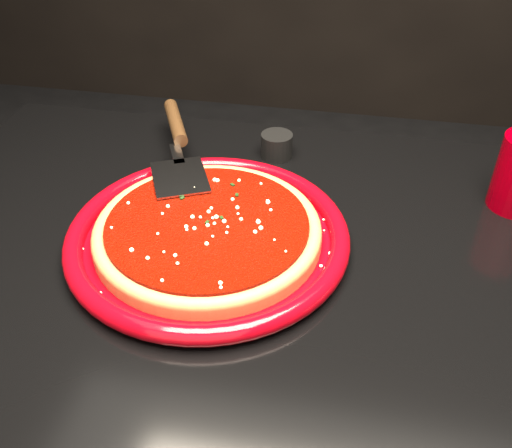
{
  "coord_description": "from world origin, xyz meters",
  "views": [
    {
      "loc": [
        0.04,
        -0.53,
        1.24
      ],
      "look_at": [
        -0.08,
        0.08,
        0.77
      ],
      "focal_mm": 40.0,
      "sensor_mm": 36.0,
      "label": 1
    }
  ],
  "objects_px": {
    "table": "(293,445)",
    "ramekin": "(277,145)",
    "plate": "(208,236)",
    "pizza_server": "(179,145)"
  },
  "relations": [
    {
      "from": "table",
      "to": "ramekin",
      "type": "distance_m",
      "value": 0.5
    },
    {
      "from": "table",
      "to": "ramekin",
      "type": "height_order",
      "value": "ramekin"
    },
    {
      "from": "ramekin",
      "to": "table",
      "type": "bearing_deg",
      "value": -74.05
    },
    {
      "from": "ramekin",
      "to": "plate",
      "type": "bearing_deg",
      "value": -102.17
    },
    {
      "from": "table",
      "to": "pizza_server",
      "type": "distance_m",
      "value": 0.53
    },
    {
      "from": "pizza_server",
      "to": "ramekin",
      "type": "distance_m",
      "value": 0.16
    },
    {
      "from": "plate",
      "to": "ramekin",
      "type": "relative_size",
      "value": 7.23
    },
    {
      "from": "table",
      "to": "plate",
      "type": "height_order",
      "value": "plate"
    },
    {
      "from": "pizza_server",
      "to": "plate",
      "type": "bearing_deg",
      "value": -86.99
    },
    {
      "from": "table",
      "to": "plate",
      "type": "bearing_deg",
      "value": 161.52
    }
  ]
}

